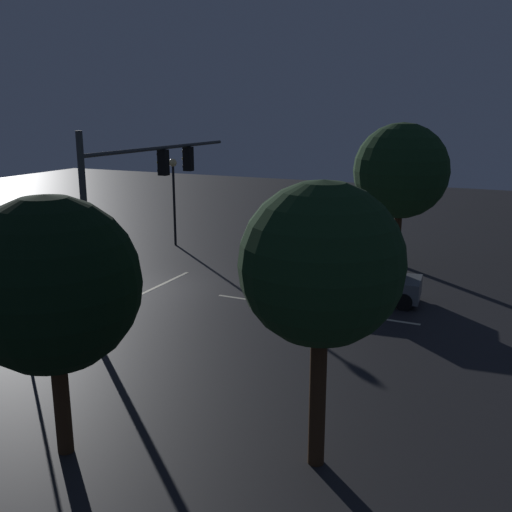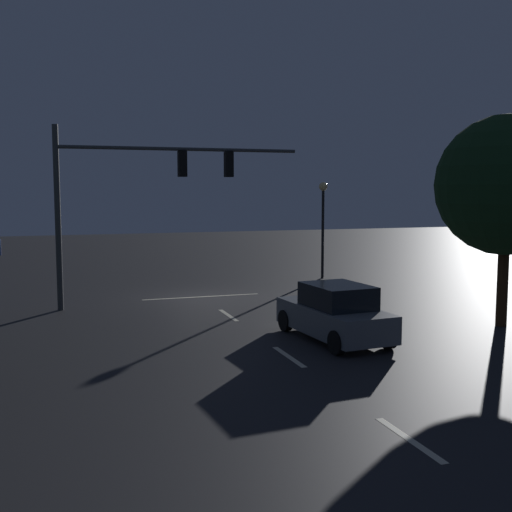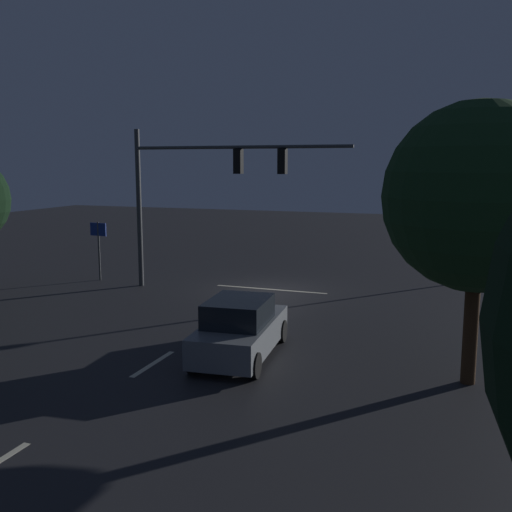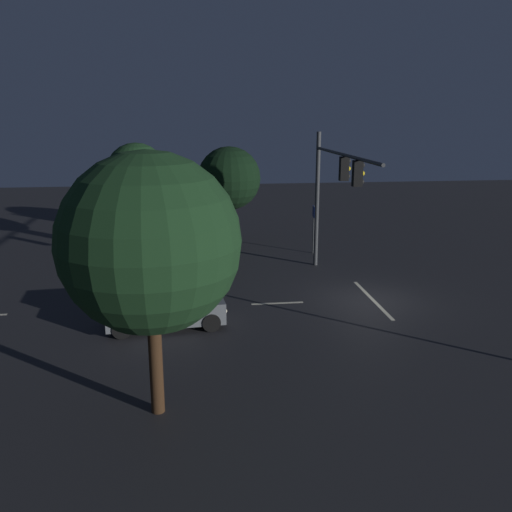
{
  "view_description": "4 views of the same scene",
  "coord_description": "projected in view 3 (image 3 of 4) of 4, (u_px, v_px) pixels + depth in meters",
  "views": [
    {
      "loc": [
        20.45,
        13.94,
        7.52
      ],
      "look_at": [
        -0.05,
        4.56,
        1.85
      ],
      "focal_mm": 41.05,
      "sensor_mm": 36.0,
      "label": 1
    },
    {
      "loc": [
        6.11,
        25.64,
        4.5
      ],
      "look_at": [
        -0.95,
        4.31,
        2.14
      ],
      "focal_mm": 44.53,
      "sensor_mm": 36.0,
      "label": 2
    },
    {
      "loc": [
        -7.9,
        23.51,
        5.45
      ],
      "look_at": [
        -1.18,
        4.97,
        2.3
      ],
      "focal_mm": 41.16,
      "sensor_mm": 36.0,
      "label": 3
    },
    {
      "loc": [
        -21.47,
        7.53,
        7.76
      ],
      "look_at": [
        1.06,
        4.78,
        1.81
      ],
      "focal_mm": 38.32,
      "sensor_mm": 36.0,
      "label": 4
    }
  ],
  "objects": [
    {
      "name": "ground_plane",
      "position": [
        270.0,
        290.0,
        25.34
      ],
      "size": [
        80.0,
        80.0,
        0.0
      ],
      "primitive_type": "plane",
      "color": "#232326"
    },
    {
      "name": "tree_left_near",
      "position": [
        478.0,
        197.0,
        13.95
      ],
      "size": [
        4.58,
        4.58,
        6.94
      ],
      "color": "#382314",
      "rests_on": "ground_plane"
    },
    {
      "name": "route_sign",
      "position": [
        99.0,
        238.0,
        27.2
      ],
      "size": [
        0.9,
        0.15,
        2.74
      ],
      "color": "#383A3D",
      "rests_on": "ground_plane"
    },
    {
      "name": "lane_dash_far",
      "position": [
        235.0,
        312.0,
        21.63
      ],
      "size": [
        0.16,
        2.2,
        0.01
      ],
      "primitive_type": "cube",
      "rotation": [
        0.0,
        0.0,
        1.57
      ],
      "color": "beige",
      "rests_on": "ground_plane"
    },
    {
      "name": "lane_dash_mid",
      "position": [
        153.0,
        364.0,
        16.06
      ],
      "size": [
        0.16,
        2.2,
        0.01
      ],
      "primitive_type": "cube",
      "rotation": [
        0.0,
        0.0,
        1.57
      ],
      "color": "beige",
      "rests_on": "ground_plane"
    },
    {
      "name": "traffic_signal_assembly",
      "position": [
        202.0,
        179.0,
        24.51
      ],
      "size": [
        9.51,
        0.47,
        6.87
      ],
      "color": "#383A3D",
      "rests_on": "ground_plane"
    },
    {
      "name": "car_approaching",
      "position": [
        240.0,
        329.0,
        16.56
      ],
      "size": [
        2.23,
        4.49,
        1.7
      ],
      "color": "slate",
      "rests_on": "ground_plane"
    },
    {
      "name": "street_lamp_left_kerb",
      "position": [
        451.0,
        209.0,
        25.86
      ],
      "size": [
        0.44,
        0.44,
        4.88
      ],
      "color": "black",
      "rests_on": "ground_plane"
    },
    {
      "name": "stop_bar",
      "position": [
        271.0,
        289.0,
        25.47
      ],
      "size": [
        5.0,
        0.16,
        0.01
      ],
      "primitive_type": "cube",
      "color": "beige",
      "rests_on": "ground_plane"
    }
  ]
}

